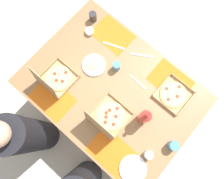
% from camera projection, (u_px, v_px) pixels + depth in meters
% --- Properties ---
extents(ground_plane, '(6.00, 6.00, 0.00)m').
position_uv_depth(ground_plane, '(112.00, 103.00, 2.57)').
color(ground_plane, beige).
extents(dining_table, '(1.51, 1.10, 0.76)m').
position_uv_depth(dining_table, '(112.00, 92.00, 1.93)').
color(dining_table, '#3F3328').
rests_on(dining_table, ground_plane).
extents(placemat_near_left, '(0.36, 0.26, 0.00)m').
position_uv_depth(placemat_near_left, '(170.00, 81.00, 1.85)').
color(placemat_near_left, orange).
rests_on(placemat_near_left, dining_table).
extents(placemat_near_right, '(0.36, 0.26, 0.00)m').
position_uv_depth(placemat_near_right, '(113.00, 35.00, 1.95)').
color(placemat_near_right, orange).
rests_on(placemat_near_right, dining_table).
extents(placemat_far_left, '(0.36, 0.26, 0.00)m').
position_uv_depth(placemat_far_left, '(111.00, 152.00, 1.71)').
color(placemat_far_left, orange).
rests_on(placemat_far_left, dining_table).
extents(placemat_far_right, '(0.36, 0.26, 0.00)m').
position_uv_depth(placemat_far_right, '(52.00, 98.00, 1.81)').
color(placemat_far_right, orange).
rests_on(placemat_far_right, dining_table).
extents(pizza_box_edge_far, '(0.27, 0.27, 0.04)m').
position_uv_depth(pizza_box_edge_far, '(173.00, 94.00, 1.81)').
color(pizza_box_edge_far, tan).
rests_on(pizza_box_edge_far, dining_table).
extents(pizza_box_corner_right, '(0.29, 0.29, 0.33)m').
position_uv_depth(pizza_box_corner_right, '(108.00, 118.00, 1.72)').
color(pizza_box_corner_right, tan).
rests_on(pizza_box_corner_right, dining_table).
extents(pizza_box_corner_left, '(0.27, 0.27, 0.30)m').
position_uv_depth(pizza_box_corner_left, '(56.00, 79.00, 1.80)').
color(pizza_box_corner_left, tan).
rests_on(pizza_box_corner_left, dining_table).
extents(plate_far_left, '(0.22, 0.22, 0.02)m').
position_uv_depth(plate_far_left, '(133.00, 169.00, 1.67)').
color(plate_far_left, white).
rests_on(plate_far_left, dining_table).
extents(plate_near_left, '(0.21, 0.21, 0.03)m').
position_uv_depth(plate_near_left, '(94.00, 65.00, 1.87)').
color(plate_near_left, white).
rests_on(plate_near_left, dining_table).
extents(soda_bottle, '(0.09, 0.09, 0.32)m').
position_uv_depth(soda_bottle, '(144.00, 117.00, 1.64)').
color(soda_bottle, '#B2382D').
rests_on(soda_bottle, dining_table).
extents(cup_dark, '(0.07, 0.07, 0.10)m').
position_uv_depth(cup_dark, '(93.00, 17.00, 1.93)').
color(cup_dark, '#333338').
rests_on(cup_dark, dining_table).
extents(cup_red, '(0.07, 0.07, 0.10)m').
position_uv_depth(cup_red, '(116.00, 66.00, 1.83)').
color(cup_red, teal).
rests_on(cup_red, dining_table).
extents(cup_clear_left, '(0.07, 0.07, 0.09)m').
position_uv_depth(cup_clear_left, '(148.00, 155.00, 1.66)').
color(cup_clear_left, silver).
rests_on(cup_clear_left, dining_table).
extents(cup_spare, '(0.08, 0.08, 0.10)m').
position_uv_depth(cup_spare, '(173.00, 146.00, 1.67)').
color(cup_spare, teal).
rests_on(cup_spare, dining_table).
extents(condiment_bowl, '(0.08, 0.08, 0.04)m').
position_uv_depth(condiment_bowl, '(90.00, 32.00, 1.93)').
color(condiment_bowl, white).
rests_on(condiment_bowl, dining_table).
extents(knife_by_far_right, '(0.19, 0.13, 0.00)m').
position_uv_depth(knife_by_far_right, '(141.00, 55.00, 1.90)').
color(knife_by_far_right, '#B7B7BC').
rests_on(knife_by_far_right, dining_table).
extents(knife_by_far_left, '(0.20, 0.09, 0.00)m').
position_uv_depth(knife_by_far_left, '(114.00, 46.00, 1.92)').
color(knife_by_far_left, '#B7B7BC').
rests_on(knife_by_far_left, dining_table).
extents(fork_by_near_right, '(0.19, 0.02, 0.00)m').
position_uv_depth(fork_by_near_right, '(138.00, 82.00, 1.84)').
color(fork_by_near_right, '#B7B7BC').
rests_on(fork_by_near_right, dining_table).
extents(diner_right_seat, '(0.32, 0.32, 1.19)m').
position_uv_depth(diner_right_seat, '(29.00, 135.00, 1.96)').
color(diner_right_seat, black).
rests_on(diner_right_seat, ground_plane).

